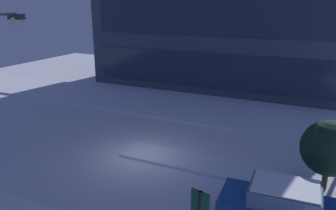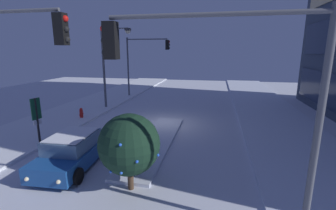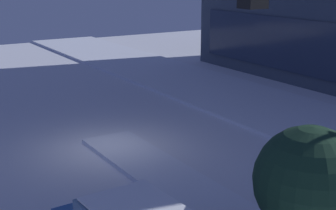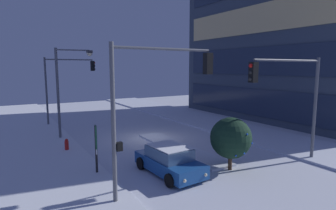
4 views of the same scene
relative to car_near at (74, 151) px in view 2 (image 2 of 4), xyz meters
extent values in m
plane|color=silver|center=(-6.96, 2.52, -0.71)|extent=(52.00, 52.00, 0.00)
cube|color=silver|center=(-6.96, -5.40, -0.64)|extent=(52.00, 5.20, 0.14)
cube|color=silver|center=(-6.96, 10.43, -0.64)|extent=(52.00, 5.20, 0.14)
cube|color=silver|center=(-3.42, 2.90, -0.64)|extent=(9.00, 1.80, 0.14)
cube|color=#19478C|center=(0.00, 0.00, -0.18)|extent=(4.34, 2.07, 0.66)
cube|color=slate|center=(0.00, 0.00, 0.43)|extent=(2.38, 1.78, 0.60)
cube|color=white|center=(0.00, 0.00, 0.76)|extent=(2.20, 1.66, 0.04)
sphere|color=#F9E5B2|center=(2.10, 0.74, -0.21)|extent=(0.16, 0.16, 0.16)
sphere|color=#F9E5B2|center=(2.17, -0.51, -0.21)|extent=(0.16, 0.16, 0.16)
cylinder|color=black|center=(1.35, 1.00, -0.38)|extent=(0.67, 0.26, 0.66)
cylinder|color=black|center=(1.45, -0.85, -0.38)|extent=(0.67, 0.26, 0.66)
cylinder|color=black|center=(-1.45, 0.85, -0.38)|extent=(0.67, 0.26, 0.66)
cylinder|color=black|center=(-1.35, -1.00, -0.38)|extent=(0.67, 0.26, 0.66)
cylinder|color=#565960|center=(2.52, 8.63, 2.35)|extent=(0.18, 0.18, 6.12)
cylinder|color=#565960|center=(2.52, 5.93, 5.21)|extent=(0.12, 5.40, 0.12)
cube|color=black|center=(2.52, 3.24, 4.61)|extent=(0.32, 0.36, 1.00)
sphere|color=red|center=(2.52, 3.05, 4.93)|extent=(0.20, 0.20, 0.20)
sphere|color=black|center=(2.52, 3.05, 4.61)|extent=(0.20, 0.20, 0.20)
sphere|color=black|center=(2.52, 3.05, 4.29)|extent=(0.20, 0.20, 0.20)
cube|color=black|center=(1.65, 1.12, 5.02)|extent=(0.32, 0.36, 1.00)
sphere|color=red|center=(1.65, 1.31, 5.34)|extent=(0.20, 0.20, 0.20)
sphere|color=black|center=(1.65, 1.31, 5.02)|extent=(0.20, 0.20, 0.20)
sphere|color=black|center=(1.65, 1.31, 4.70)|extent=(0.20, 0.20, 0.20)
cylinder|color=#565960|center=(-16.27, -3.60, 2.52)|extent=(0.18, 0.18, 6.47)
cylinder|color=#565960|center=(-16.27, -1.37, 5.56)|extent=(0.12, 4.46, 0.12)
cube|color=black|center=(-16.27, 0.86, 4.96)|extent=(0.32, 0.36, 1.00)
sphere|color=red|center=(-16.27, 1.05, 5.28)|extent=(0.20, 0.20, 0.20)
sphere|color=black|center=(-16.27, 1.05, 4.96)|extent=(0.20, 0.20, 0.20)
sphere|color=black|center=(-16.27, 1.05, 4.64)|extent=(0.20, 0.20, 0.20)
cylinder|color=#565960|center=(-10.41, -3.57, 2.79)|extent=(0.20, 0.20, 7.00)
cylinder|color=#565960|center=(-10.28, -2.34, 6.14)|extent=(0.37, 2.46, 0.10)
cube|color=#333338|center=(-10.15, -1.12, 6.04)|extent=(0.56, 0.36, 0.20)
sphere|color=#F9E5B2|center=(-10.15, -1.12, 5.91)|extent=(0.44, 0.44, 0.44)
cylinder|color=red|center=(-6.81, -3.80, -0.37)|extent=(0.26, 0.26, 0.69)
sphere|color=red|center=(-6.81, -3.80, 0.05)|extent=(0.22, 0.22, 0.22)
cylinder|color=red|center=(-6.99, -3.80, -0.33)|extent=(0.12, 0.10, 0.10)
cylinder|color=red|center=(-6.63, -3.80, -0.33)|extent=(0.12, 0.10, 0.10)
cylinder|color=black|center=(-1.82, -3.30, 0.59)|extent=(0.12, 0.12, 2.61)
cube|color=#144C2D|center=(-1.82, -3.30, 1.32)|extent=(0.55, 0.18, 1.16)
cube|color=white|center=(-1.82, -3.30, 0.56)|extent=(0.44, 0.14, 0.24)
cylinder|color=#473323|center=(1.24, 3.14, -0.29)|extent=(0.22, 0.22, 0.83)
sphere|color=black|center=(1.24, 3.14, 1.07)|extent=(2.23, 2.23, 2.23)
sphere|color=blue|center=(0.42, 3.90, 0.95)|extent=(0.10, 0.10, 0.10)
sphere|color=blue|center=(2.19, 3.20, 0.46)|extent=(0.10, 0.10, 0.10)
sphere|color=blue|center=(2.18, 3.75, 0.91)|extent=(0.10, 0.10, 0.10)
sphere|color=blue|center=(0.20, 3.56, 0.92)|extent=(0.10, 0.10, 0.10)
sphere|color=blue|center=(1.36, 4.23, 0.81)|extent=(0.10, 0.10, 0.10)
sphere|color=blue|center=(2.28, 3.25, 1.48)|extent=(0.10, 0.10, 0.10)
sphere|color=blue|center=(2.04, 2.75, 0.37)|extent=(0.10, 0.10, 0.10)
camera|label=1|loc=(0.68, -10.58, 6.60)|focal=36.04mm
camera|label=2|loc=(8.73, 6.11, 4.34)|focal=25.23mm
camera|label=3|loc=(7.52, -3.98, 5.10)|focal=53.41mm
camera|label=4|loc=(11.94, -7.32, 4.88)|focal=29.69mm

